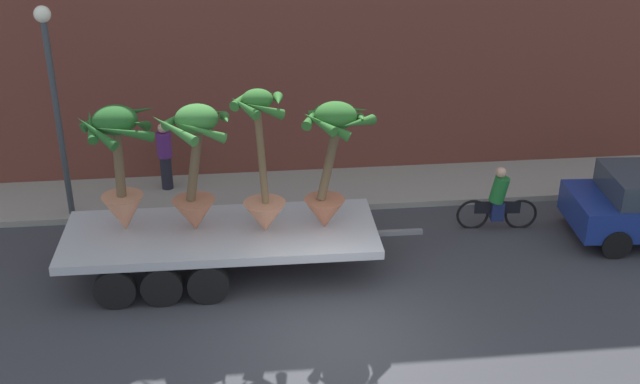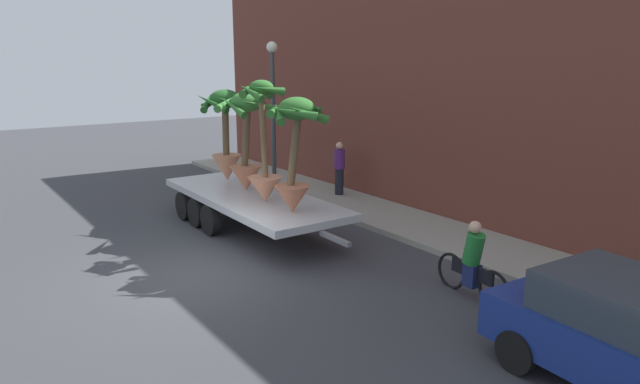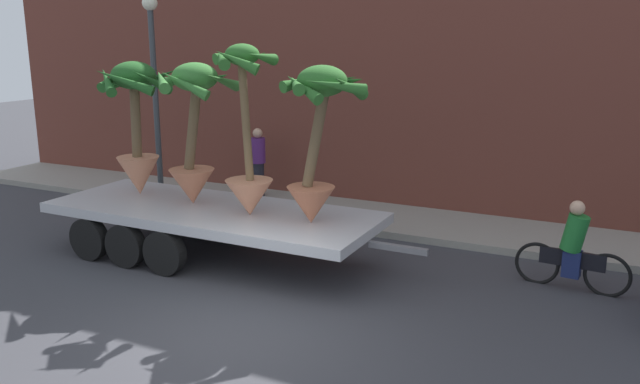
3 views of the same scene
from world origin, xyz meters
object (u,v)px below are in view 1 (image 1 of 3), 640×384
at_px(flatbed_trailer, 208,240).
at_px(potted_palm_rear, 196,165).
at_px(potted_palm_front, 331,158).
at_px(potted_palm_middle, 262,175).
at_px(street_lamp, 53,86).
at_px(cyclist, 498,202).
at_px(pedestrian_near_gate, 165,155).
at_px(potted_palm_extra, 119,164).

relative_size(flatbed_trailer, potted_palm_rear, 2.77).
bearing_deg(flatbed_trailer, potted_palm_front, -2.11).
relative_size(potted_palm_middle, street_lamp, 0.62).
distance_m(cyclist, street_lamp, 10.15).
height_order(flatbed_trailer, pedestrian_near_gate, pedestrian_near_gate).
distance_m(flatbed_trailer, potted_palm_middle, 1.85).
distance_m(flatbed_trailer, cyclist, 6.59).
xyz_separation_m(potted_palm_middle, potted_palm_front, (1.35, 0.04, 0.28)).
xyz_separation_m(flatbed_trailer, potted_palm_extra, (-1.62, 0.24, 1.66)).
height_order(potted_palm_rear, pedestrian_near_gate, potted_palm_rear).
relative_size(potted_palm_extra, street_lamp, 0.54).
height_order(flatbed_trailer, potted_palm_middle, potted_palm_middle).
bearing_deg(potted_palm_front, street_lamp, 153.26).
xyz_separation_m(potted_palm_rear, cyclist, (6.60, 1.20, -1.73)).
xyz_separation_m(flatbed_trailer, pedestrian_near_gate, (-1.11, 3.95, 0.27)).
distance_m(potted_palm_rear, street_lamp, 4.20).
distance_m(potted_palm_front, cyclist, 4.59).
relative_size(potted_palm_front, pedestrian_near_gate, 1.55).
distance_m(potted_palm_front, pedestrian_near_gate, 5.60).
bearing_deg(potted_palm_rear, potted_palm_extra, 174.47).
bearing_deg(pedestrian_near_gate, street_lamp, -151.71).
bearing_deg(flatbed_trailer, pedestrian_near_gate, 105.66).
height_order(potted_palm_rear, potted_palm_front, potted_palm_front).
distance_m(potted_palm_rear, potted_palm_middle, 1.31).
bearing_deg(potted_palm_extra, flatbed_trailer, -8.30).
bearing_deg(cyclist, flatbed_trailer, -168.70).
height_order(cyclist, street_lamp, street_lamp).
bearing_deg(flatbed_trailer, cyclist, 11.30).
height_order(cyclist, pedestrian_near_gate, pedestrian_near_gate).
bearing_deg(potted_palm_rear, cyclist, 10.29).
bearing_deg(street_lamp, potted_palm_extra, -57.64).
xyz_separation_m(potted_palm_rear, potted_palm_extra, (-1.48, 0.14, 0.02)).
distance_m(potted_palm_rear, potted_palm_front, 2.64).
bearing_deg(potted_palm_rear, flatbed_trailer, -33.52).
xyz_separation_m(potted_palm_front, cyclist, (3.97, 1.38, -1.83)).
bearing_deg(potted_palm_middle, flatbed_trailer, 173.57).
bearing_deg(pedestrian_near_gate, potted_palm_rear, -75.93).
xyz_separation_m(flatbed_trailer, street_lamp, (-3.24, 2.80, 2.46)).
bearing_deg(cyclist, street_lamp, 171.18).
height_order(potted_palm_rear, potted_palm_extra, potted_palm_rear).
relative_size(flatbed_trailer, potted_palm_extra, 2.79).
relative_size(cyclist, street_lamp, 0.38).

